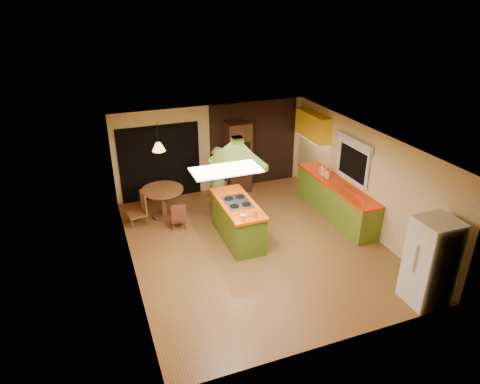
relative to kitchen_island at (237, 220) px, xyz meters
name	(u,v)px	position (x,y,z in m)	size (l,w,h in m)	color
ground	(256,245)	(0.29, -0.41, -0.48)	(6.50, 6.50, 0.00)	#926030
room_walls	(257,196)	(0.29, -0.41, 0.77)	(5.50, 6.50, 6.50)	beige
ceiling_plane	(258,141)	(0.29, -0.41, 2.02)	(6.50, 6.50, 0.00)	silver
brick_panel	(254,144)	(1.54, 2.82, 0.77)	(2.64, 0.03, 2.50)	#381E14
nook_opening	(160,163)	(-1.21, 2.82, 0.57)	(2.20, 0.03, 2.10)	black
right_counter	(335,199)	(2.74, 0.19, -0.02)	(0.62, 3.05, 0.92)	olive
upper_cabinets	(313,126)	(2.86, 1.79, 1.47)	(0.34, 1.40, 0.70)	yellow
window_right	(354,152)	(2.99, -0.01, 1.29)	(0.12, 1.35, 1.06)	black
fluor_panel	(226,170)	(-0.81, -1.61, 2.00)	(1.20, 0.60, 0.03)	white
kitchen_island	(237,220)	(0.00, 0.00, 0.00)	(0.78, 1.91, 0.96)	#54721C
range_hood	(237,148)	(0.00, 0.00, 1.77)	(1.12, 0.82, 0.80)	#486419
man	(218,182)	(-0.05, 1.30, 0.45)	(0.68, 0.45, 1.86)	brown
refrigerator	(430,262)	(2.51, -3.30, 0.38)	(0.71, 0.67, 1.72)	white
wall_oven	(238,157)	(0.94, 2.53, 0.54)	(0.69, 0.62, 2.04)	#402514
dining_table	(163,197)	(-1.40, 1.68, 0.07)	(1.05, 1.05, 0.79)	brown
chair_left	(136,209)	(-2.10, 1.58, -0.08)	(0.44, 0.44, 0.80)	brown
chair_near	(179,215)	(-1.15, 1.03, -0.14)	(0.37, 0.37, 0.67)	brown
pendant_lamp	(159,147)	(-1.40, 1.68, 1.42)	(0.32, 0.32, 0.20)	#FF9E3F
canister_large	(324,171)	(2.69, 0.78, 0.56)	(0.16, 0.16, 0.23)	beige
canister_medium	(328,174)	(2.69, 0.58, 0.53)	(0.13, 0.13, 0.18)	#FEE8CC
canister_small	(321,170)	(2.69, 0.90, 0.51)	(0.11, 0.11, 0.14)	beige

